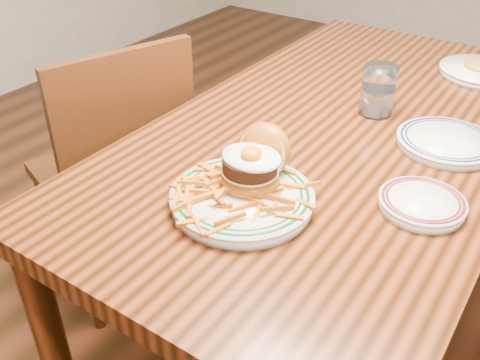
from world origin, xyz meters
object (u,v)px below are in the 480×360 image
Objects in this scene: chair_left at (118,170)px; main_plate at (246,185)px; table at (344,152)px; side_plate at (422,203)px.

main_plate is at bearing -0.21° from chair_left.
chair_left is (-0.66, -0.22, -0.17)m from table.
side_plate is at bearing -43.08° from table.
chair_left is at bearing 170.92° from side_plate.
main_plate reaches higher than side_plate.
main_plate reaches higher than table.
chair_left reaches higher than side_plate.
main_plate is 0.35m from side_plate.
side_plate reaches higher than table.
table is 9.31× the size of side_plate.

